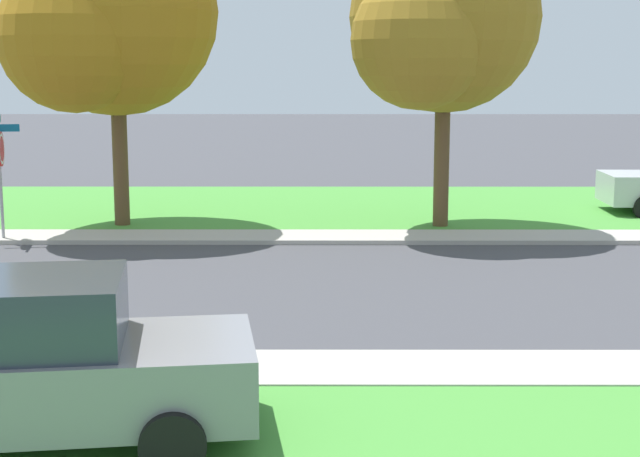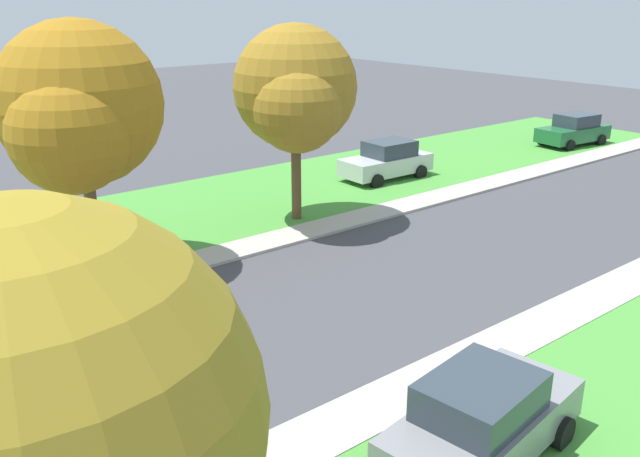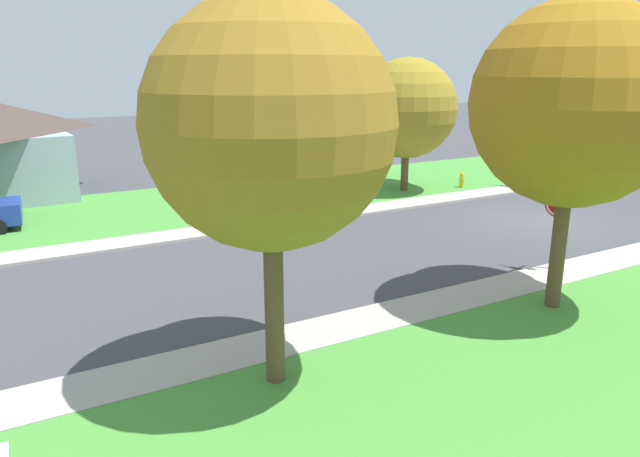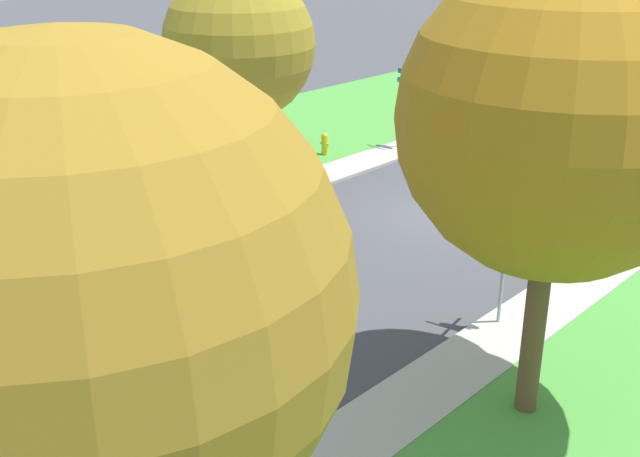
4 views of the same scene
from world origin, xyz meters
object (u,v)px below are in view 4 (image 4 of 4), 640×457
(stop_sign_far_corner, at_px, (505,240))
(car_grey_kerbside_mid, at_px, (27,202))
(fire_hydrant, at_px, (325,144))
(tree_sidewalk_mid, at_px, (238,48))
(tree_sidewalk_near, at_px, (547,123))
(tree_corner_large, at_px, (94,299))
(stop_sign_near_corner, at_px, (407,96))

(stop_sign_far_corner, relative_size, car_grey_kerbside_mid, 0.62)
(car_grey_kerbside_mid, bearing_deg, fire_hydrant, -94.81)
(car_grey_kerbside_mid, height_order, tree_sidewalk_mid, tree_sidewalk_mid)
(stop_sign_far_corner, height_order, tree_sidewalk_near, tree_sidewalk_near)
(tree_sidewalk_near, bearing_deg, stop_sign_far_corner, -51.48)
(car_grey_kerbside_mid, xyz_separation_m, tree_corner_large, (-12.85, 5.54, 3.89))
(tree_corner_large, bearing_deg, stop_sign_near_corner, -60.07)
(car_grey_kerbside_mid, height_order, tree_sidewalk_near, tree_sidewalk_near)
(stop_sign_near_corner, height_order, tree_sidewalk_mid, tree_sidewalk_mid)
(stop_sign_far_corner, xyz_separation_m, fire_hydrant, (10.50, -6.14, -1.45))
(car_grey_kerbside_mid, height_order, fire_hydrant, car_grey_kerbside_mid)
(tree_sidewalk_mid, bearing_deg, tree_sidewalk_near, 157.72)
(stop_sign_near_corner, height_order, car_grey_kerbside_mid, stop_sign_near_corner)
(tree_sidewalk_mid, bearing_deg, fire_hydrant, -112.11)
(tree_sidewalk_mid, relative_size, tree_sidewalk_near, 0.85)
(tree_sidewalk_mid, bearing_deg, tree_corner_large, 135.21)
(stop_sign_far_corner, xyz_separation_m, car_grey_kerbside_mid, (11.36, 4.07, -1.01))
(tree_sidewalk_near, bearing_deg, car_grey_kerbside_mid, 8.99)
(fire_hydrant, bearing_deg, tree_sidewalk_mid, 67.89)
(stop_sign_far_corner, height_order, tree_sidewalk_mid, tree_sidewalk_mid)
(tree_sidewalk_near, xyz_separation_m, fire_hydrant, (12.11, -8.15, -4.44))
(stop_sign_near_corner, distance_m, car_grey_kerbside_mid, 13.04)
(car_grey_kerbside_mid, relative_size, fire_hydrant, 5.43)
(stop_sign_near_corner, relative_size, stop_sign_far_corner, 1.00)
(stop_sign_near_corner, height_order, tree_corner_large, tree_corner_large)
(car_grey_kerbside_mid, bearing_deg, stop_sign_far_corner, -160.29)
(car_grey_kerbside_mid, distance_m, fire_hydrant, 10.25)
(stop_sign_near_corner, relative_size, tree_sidewalk_near, 0.37)
(tree_sidewalk_near, distance_m, fire_hydrant, 15.26)
(tree_sidewalk_mid, xyz_separation_m, tree_corner_large, (-13.10, 13.01, 0.94))
(fire_hydrant, bearing_deg, stop_sign_far_corner, 149.70)
(tree_sidewalk_near, distance_m, tree_corner_large, 7.59)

